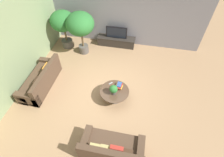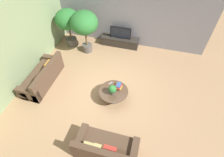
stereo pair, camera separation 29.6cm
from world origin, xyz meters
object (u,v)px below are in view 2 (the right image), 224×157
(potted_palm_corner, at_px, (84,24))
(potted_plant_tabletop, at_px, (112,90))
(television, at_px, (120,33))
(couch_near_entry, at_px, (106,149))
(potted_palm_tall, at_px, (68,21))
(couch_by_wall, at_px, (43,77))
(media_console, at_px, (120,41))
(coffee_table, at_px, (114,93))

(potted_palm_corner, height_order, potted_plant_tabletop, potted_palm_corner)
(television, bearing_deg, couch_near_entry, -80.68)
(potted_palm_corner, distance_m, potted_plant_tabletop, 3.25)
(potted_palm_tall, distance_m, potted_palm_corner, 0.97)
(couch_by_wall, height_order, potted_plant_tabletop, couch_by_wall)
(potted_palm_tall, height_order, potted_plant_tabletop, potted_palm_tall)
(potted_palm_tall, bearing_deg, potted_palm_corner, -16.66)
(potted_palm_corner, bearing_deg, media_console, 31.66)
(coffee_table, xyz_separation_m, potted_palm_corner, (-1.93, 2.38, 1.12))
(media_console, bearing_deg, couch_near_entry, -80.68)
(potted_palm_tall, height_order, potted_palm_corner, potted_palm_corner)
(potted_plant_tabletop, bearing_deg, television, 98.95)
(coffee_table, xyz_separation_m, potted_plant_tabletop, (-0.01, -0.11, 0.33))
(couch_by_wall, height_order, potted_palm_tall, potted_palm_tall)
(couch_by_wall, relative_size, potted_palm_corner, 1.03)
(couch_by_wall, bearing_deg, couch_near_entry, 57.60)
(coffee_table, height_order, potted_palm_corner, potted_palm_corner)
(media_console, height_order, couch_near_entry, couch_near_entry)
(television, height_order, couch_by_wall, television)
(coffee_table, bearing_deg, potted_palm_tall, 137.01)
(television, relative_size, couch_near_entry, 0.56)
(couch_near_entry, height_order, potted_palm_tall, potted_palm_tall)
(couch_by_wall, xyz_separation_m, potted_plant_tabletop, (2.88, -0.17, 0.34))
(television, bearing_deg, media_console, 90.00)
(coffee_table, distance_m, couch_near_entry, 2.00)
(potted_palm_tall, bearing_deg, coffee_table, -42.99)
(couch_by_wall, bearing_deg, potted_palm_corner, 157.64)
(potted_palm_tall, bearing_deg, couch_by_wall, -90.80)
(television, relative_size, couch_by_wall, 0.48)
(television, xyz_separation_m, couch_by_wall, (-2.35, -3.18, -0.42))
(couch_by_wall, relative_size, couch_near_entry, 1.16)
(media_console, height_order, coffee_table, media_console)
(couch_near_entry, bearing_deg, couch_by_wall, -32.40)
(couch_by_wall, height_order, potted_palm_corner, potted_palm_corner)
(media_console, xyz_separation_m, couch_by_wall, (-2.35, -3.18, 0.06))
(television, relative_size, coffee_table, 0.95)
(couch_near_entry, distance_m, potted_palm_corner, 5.03)
(media_console, distance_m, potted_palm_tall, 2.60)
(coffee_table, relative_size, potted_plant_tabletop, 2.78)
(coffee_table, xyz_separation_m, couch_by_wall, (-2.89, 0.06, -0.01))
(media_console, distance_m, potted_palm_corner, 2.02)
(potted_palm_tall, relative_size, potted_palm_corner, 0.92)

